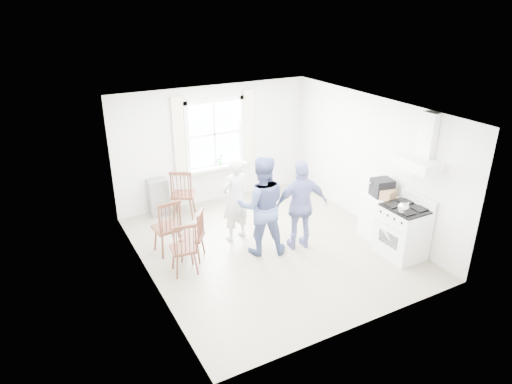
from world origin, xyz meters
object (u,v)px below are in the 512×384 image
Objects in this scene: windsor_chair_c at (197,230)px; person_right at (301,206)px; windsor_chair_a at (169,222)px; gas_stove at (403,231)px; person_left at (235,199)px; stereo_stack at (382,187)px; low_cabinet at (378,217)px; windsor_chair_b at (185,244)px; person_mid at (262,206)px.

person_right is (1.81, -0.51, 0.27)m from windsor_chair_c.
person_right reaches higher than windsor_chair_a.
person_left is (-2.34, 1.97, 0.34)m from gas_stove.
gas_stove is at bearing 155.37° from person_right.
person_left is at bearing 151.58° from stereo_stack.
stereo_stack is 0.25× the size of person_left.
stereo_stack is at bearing -117.58° from low_cabinet.
gas_stove is 3.82m from windsor_chair_b.
stereo_stack is at bearing -15.95° from windsor_chair_c.
person_mid is (1.48, 0.07, 0.32)m from windsor_chair_b.
gas_stove is 0.61× the size of person_mid.
stereo_stack reaches higher than windsor_chair_a.
stereo_stack is 0.44× the size of windsor_chair_c.
gas_stove is 1.15× the size of windsor_chair_b.
person_right is at bearing -3.22° from windsor_chair_b.
gas_stove is at bearing 169.99° from person_mid.
windsor_chair_c is at bearing 46.06° from windsor_chair_b.
person_right reaches higher than gas_stove.
stereo_stack is 0.43× the size of windsor_chair_b.
person_mid is 1.08× the size of person_right.
windsor_chair_b is at bearing -133.94° from windsor_chair_c.
low_cabinet is at bearing 62.42° from stereo_stack.
gas_stove is 0.66× the size of person_right.
windsor_chair_c is at bearing 153.42° from gas_stove.
stereo_stack is at bearing -8.58° from windsor_chair_b.
stereo_stack is at bearing -19.75° from windsor_chair_a.
person_left reaches higher than windsor_chair_a.
low_cabinet is (0.07, 0.70, -0.03)m from gas_stove.
low_cabinet is 3.72m from windsor_chair_b.
person_right is at bearing -174.13° from person_mid.
windsor_chair_b is 1.03× the size of windsor_chair_c.
windsor_chair_c is 1.90m from person_right.
low_cabinet is 3.44m from windsor_chair_c.
person_mid is (-2.20, 0.61, 0.47)m from low_cabinet.
stereo_stack is 3.46m from windsor_chair_c.
stereo_stack is 2.73m from person_left.
person_right is at bearing 164.73° from low_cabinet.
windsor_chair_b reaches higher than low_cabinet.
person_mid is at bearing -2.42° from person_right.
stereo_stack reaches higher than windsor_chair_c.
windsor_chair_a is 1.09× the size of windsor_chair_b.
windsor_chair_a is (-3.68, 1.32, -0.41)m from stereo_stack.
low_cabinet is at bearing 84.32° from gas_stove.
person_right reaches higher than windsor_chair_c.
person_right is (-1.50, 0.41, 0.40)m from low_cabinet.
windsor_chair_b is 0.59× the size of person_left.
person_left reaches higher than stereo_stack.
windsor_chair_c is (-3.24, 1.62, 0.09)m from gas_stove.
person_left is at bearing -51.60° from person_mid.
windsor_chair_a is at bearing 151.10° from gas_stove.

